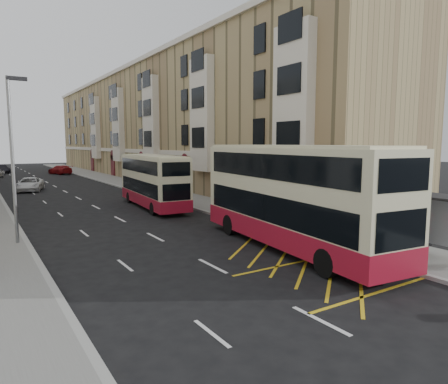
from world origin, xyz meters
TOP-DOWN VIEW (x-y plane):
  - ground at (0.00, 0.00)m, footprint 200.00×200.00m
  - pavement_right at (8.00, 30.00)m, footprint 4.00×120.00m
  - kerb_right at (6.00, 30.00)m, footprint 0.25×120.00m
  - kerb_left at (-6.00, 30.00)m, footprint 0.25×120.00m
  - road_markings at (0.00, 45.00)m, footprint 10.00×110.00m
  - terrace_right at (14.88, 45.38)m, footprint 10.75×79.00m
  - bus_shelter at (8.34, -0.39)m, footprint 1.65×4.25m
  - guard_railing at (6.25, 5.75)m, footprint 0.06×6.56m
  - street_lamp_near at (-6.35, 12.00)m, footprint 0.93×0.18m
  - double_decker_front at (4.53, 4.30)m, footprint 4.10×12.55m
  - double_decker_rear at (3.74, 19.33)m, footprint 3.17×10.40m
  - pedestrian_near at (7.99, 1.90)m, footprint 0.59×0.39m
  - pedestrian_mid at (7.66, 0.37)m, footprint 0.88×0.73m
  - pedestrian_far at (7.31, 5.81)m, footprint 1.05×0.78m
  - white_van at (-3.04, 36.48)m, footprint 3.61×5.52m
  - car_dark at (-3.95, 66.32)m, footprint 2.68×4.61m
  - car_red at (4.04, 59.08)m, footprint 3.45×5.40m

SIDE VIEW (x-z plane):
  - ground at x=0.00m, z-range 0.00..0.00m
  - road_markings at x=0.00m, z-range 0.00..0.01m
  - pavement_right at x=8.00m, z-range 0.00..0.15m
  - kerb_right at x=6.00m, z-range 0.00..0.15m
  - kerb_left at x=-6.00m, z-range 0.00..0.15m
  - white_van at x=-3.04m, z-range 0.00..1.41m
  - car_dark at x=-3.95m, z-range 0.00..1.44m
  - car_red at x=4.04m, z-range 0.00..1.46m
  - guard_railing at x=6.25m, z-range 0.35..1.36m
  - pedestrian_near at x=7.99m, z-range 0.15..1.78m
  - pedestrian_far at x=7.31m, z-range 0.15..1.81m
  - pedestrian_mid at x=7.66m, z-range 0.15..1.82m
  - double_decker_rear at x=3.74m, z-range 0.04..4.13m
  - bus_shelter at x=8.34m, z-range 0.79..3.49m
  - double_decker_front at x=4.53m, z-range 0.05..4.96m
  - street_lamp_near at x=-6.35m, z-range 0.64..8.64m
  - terrace_right at x=14.88m, z-range -0.10..15.15m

